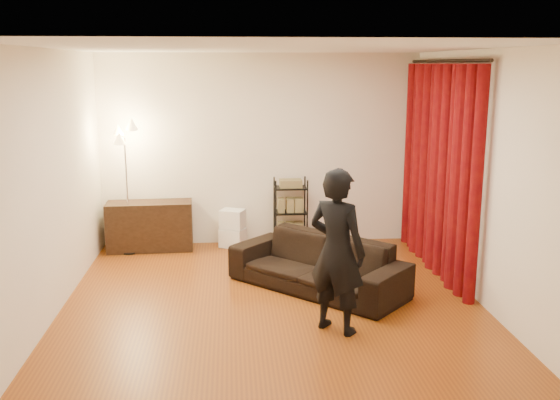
{
  "coord_description": "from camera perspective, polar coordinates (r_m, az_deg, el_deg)",
  "views": [
    {
      "loc": [
        -0.43,
        -6.29,
        2.54
      ],
      "look_at": [
        0.1,
        0.3,
        1.1
      ],
      "focal_mm": 40.0,
      "sensor_mm": 36.0,
      "label": 1
    }
  ],
  "objects": [
    {
      "name": "wall_left",
      "position": [
        6.65,
        -20.4,
        1.21
      ],
      "size": [
        0.0,
        5.0,
        5.0
      ],
      "primitive_type": "plane",
      "rotation": [
        1.57,
        0.0,
        1.57
      ],
      "color": "white",
      "rests_on": "ground"
    },
    {
      "name": "curtain_rod",
      "position": [
        7.85,
        14.93,
        12.19
      ],
      "size": [
        0.04,
        2.65,
        0.04
      ],
      "primitive_type": "cylinder",
      "rotation": [
        1.57,
        0.0,
        0.0
      ],
      "color": "black",
      "rests_on": "wall_right"
    },
    {
      "name": "floor",
      "position": [
        6.8,
        -0.65,
        -9.66
      ],
      "size": [
        5.0,
        5.0,
        0.0
      ],
      "primitive_type": "plane",
      "color": "brown",
      "rests_on": "ground"
    },
    {
      "name": "wall_right",
      "position": [
        6.94,
        18.21,
        1.8
      ],
      "size": [
        0.0,
        5.0,
        5.0
      ],
      "primitive_type": "plane",
      "rotation": [
        1.57,
        0.0,
        -1.57
      ],
      "color": "white",
      "rests_on": "ground"
    },
    {
      "name": "wall_back",
      "position": [
        8.88,
        -1.79,
        4.59
      ],
      "size": [
        5.0,
        0.0,
        5.0
      ],
      "primitive_type": "plane",
      "rotation": [
        1.57,
        0.0,
        0.0
      ],
      "color": "white",
      "rests_on": "ground"
    },
    {
      "name": "sofa",
      "position": [
        7.19,
        3.45,
        -5.87
      ],
      "size": [
        2.05,
        2.01,
        0.6
      ],
      "primitive_type": "imported",
      "rotation": [
        0.0,
        0.0,
        -0.76
      ],
      "color": "black",
      "rests_on": "ground"
    },
    {
      "name": "storage_boxes",
      "position": [
        8.84,
        -4.35,
        -2.6
      ],
      "size": [
        0.41,
        0.37,
        0.54
      ],
      "primitive_type": null,
      "rotation": [
        0.0,
        0.0,
        -0.42
      ],
      "color": "white",
      "rests_on": "ground"
    },
    {
      "name": "person",
      "position": [
        5.97,
        5.23,
        -4.67
      ],
      "size": [
        0.7,
        0.67,
        1.61
      ],
      "primitive_type": "imported",
      "rotation": [
        0.0,
        0.0,
        2.44
      ],
      "color": "black",
      "rests_on": "ground"
    },
    {
      "name": "floor_lamp",
      "position": [
        8.67,
        -13.82,
        0.94
      ],
      "size": [
        0.41,
        0.41,
        1.77
      ],
      "primitive_type": null,
      "rotation": [
        0.0,
        0.0,
        -0.35
      ],
      "color": "silver",
      "rests_on": "ground"
    },
    {
      "name": "curtain",
      "position": [
        7.94,
        14.28,
        2.75
      ],
      "size": [
        0.22,
        2.65,
        2.55
      ],
      "primitive_type": null,
      "color": "#6D0C08",
      "rests_on": "ground"
    },
    {
      "name": "wire_shelf",
      "position": [
        8.85,
        0.97,
        -1.12
      ],
      "size": [
        0.5,
        0.4,
        0.97
      ],
      "primitive_type": null,
      "rotation": [
        0.0,
        0.0,
        -0.24
      ],
      "color": "black",
      "rests_on": "ground"
    },
    {
      "name": "media_cabinet",
      "position": [
        8.86,
        -11.8,
        -2.34
      ],
      "size": [
        1.18,
        0.49,
        0.68
      ],
      "primitive_type": "cube",
      "rotation": [
        0.0,
        0.0,
        0.04
      ],
      "color": "#311F12",
      "rests_on": "ground"
    },
    {
      "name": "wall_front",
      "position": [
        3.99,
        1.81,
        -5.08
      ],
      "size": [
        5.0,
        0.0,
        5.0
      ],
      "primitive_type": "plane",
      "rotation": [
        -1.57,
        0.0,
        0.0
      ],
      "color": "white",
      "rests_on": "ground"
    },
    {
      "name": "ceiling",
      "position": [
        6.3,
        -0.71,
        13.74
      ],
      "size": [
        5.0,
        5.0,
        0.0
      ],
      "primitive_type": "plane",
      "rotation": [
        3.14,
        0.0,
        0.0
      ],
      "color": "white",
      "rests_on": "ground"
    }
  ]
}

